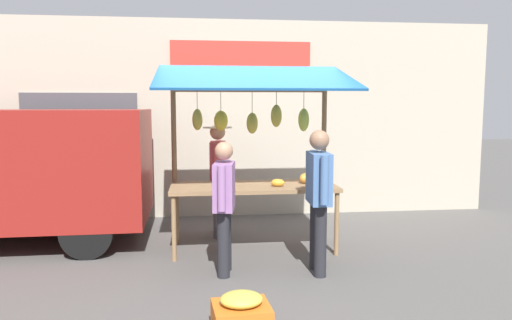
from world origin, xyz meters
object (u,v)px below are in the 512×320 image
shopper_in_striped_shirt (224,199)px  vendor_with_sunhat (218,170)px  produce_crate_near (241,317)px  shopper_in_grey_tee (319,191)px  market_stall (254,135)px

shopper_in_striped_shirt → vendor_with_sunhat: bearing=8.6°
vendor_with_sunhat → produce_crate_near: 3.34m
shopper_in_striped_shirt → shopper_in_grey_tee: shopper_in_grey_tee is taller
vendor_with_sunhat → produce_crate_near: vendor_with_sunhat is taller
market_stall → produce_crate_near: 2.90m
market_stall → shopper_in_striped_shirt: (0.45, 0.95, -0.68)m
vendor_with_sunhat → shopper_in_striped_shirt: vendor_with_sunhat is taller
market_stall → shopper_in_striped_shirt: 1.25m
market_stall → produce_crate_near: size_ratio=4.93×
produce_crate_near → market_stall: bearing=-98.8°
vendor_with_sunhat → shopper_in_grey_tee: 2.07m
vendor_with_sunhat → shopper_in_striped_shirt: 1.67m
vendor_with_sunhat → shopper_in_striped_shirt: size_ratio=1.09×
produce_crate_near → vendor_with_sunhat: bearing=-88.8°
vendor_with_sunhat → shopper_in_striped_shirt: bearing=4.2°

